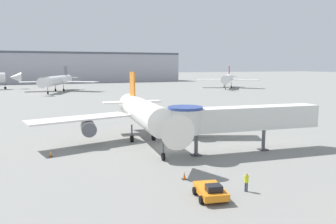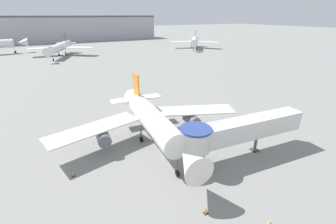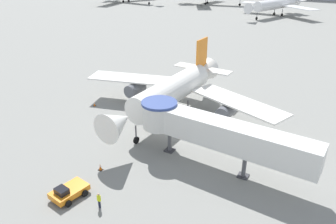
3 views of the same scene
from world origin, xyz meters
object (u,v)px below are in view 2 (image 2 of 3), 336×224
(main_airplane, at_px, (153,121))
(traffic_cone_near_nose, at_px, (206,211))
(jet_bridge, at_px, (236,131))
(background_jet_red_tail, at_px, (195,41))
(background_jet_gray_tail, at_px, (60,47))
(traffic_cone_port_wing, at_px, (73,174))

(main_airplane, bearing_deg, traffic_cone_near_nose, -89.55)
(jet_bridge, bearing_deg, background_jet_red_tail, 63.71)
(traffic_cone_near_nose, xyz_separation_m, background_jet_gray_tail, (-6.12, 111.99, 4.19))
(jet_bridge, distance_m, background_jet_gray_tail, 106.56)
(main_airplane, relative_size, background_jet_gray_tail, 0.97)
(main_airplane, height_order, traffic_cone_port_wing, main_airplane)
(main_airplane, distance_m, traffic_cone_near_nose, 15.67)
(traffic_cone_port_wing, bearing_deg, main_airplane, 11.29)
(traffic_cone_near_nose, bearing_deg, main_airplane, 86.97)
(jet_bridge, bearing_deg, background_jet_gray_tail, 103.13)
(jet_bridge, bearing_deg, traffic_cone_port_wing, 168.56)
(main_airplane, height_order, background_jet_gray_tail, background_jet_gray_tail)
(jet_bridge, xyz_separation_m, background_jet_red_tail, (59.04, 98.59, 0.18))
(jet_bridge, bearing_deg, traffic_cone_near_nose, -140.94)
(traffic_cone_near_nose, bearing_deg, background_jet_gray_tail, 93.13)
(main_airplane, xyz_separation_m, background_jet_gray_tail, (-6.93, 96.79, 0.47))
(traffic_cone_near_nose, relative_size, background_jet_gray_tail, 0.02)
(main_airplane, distance_m, traffic_cone_port_wing, 13.20)
(main_airplane, bearing_deg, jet_bridge, -40.74)
(traffic_cone_port_wing, xyz_separation_m, background_jet_red_tail, (80.29, 92.47, 4.12))
(traffic_cone_near_nose, height_order, background_jet_gray_tail, background_jet_gray_tail)
(main_airplane, relative_size, traffic_cone_port_wing, 45.38)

